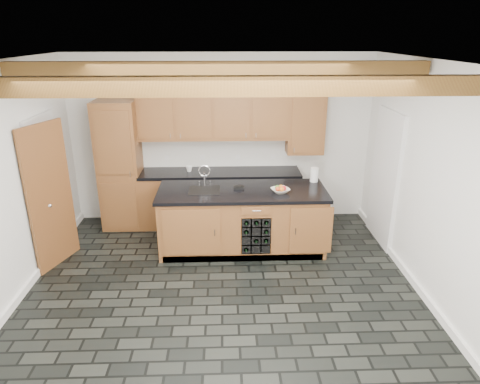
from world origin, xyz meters
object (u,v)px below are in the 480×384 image
Objects in this scene: kitchen_scale at (239,187)px; fruit_bowl at (280,190)px; paper_towel at (314,175)px; island at (243,220)px.

kitchen_scale is 0.61× the size of fruit_bowl.
paper_towel reaches higher than fruit_bowl.
fruit_bowl reaches higher than island.
kitchen_scale is 0.73× the size of paper_towel.
island is 11.47× the size of paper_towel.
paper_towel is (1.11, 0.35, 0.57)m from island.
island is 1.30m from paper_towel.
fruit_bowl is (0.54, -0.11, 0.50)m from island.
island is at bearing -162.45° from paper_towel.
island is 0.74m from fruit_bowl.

